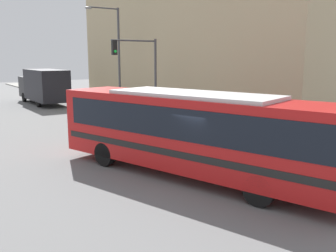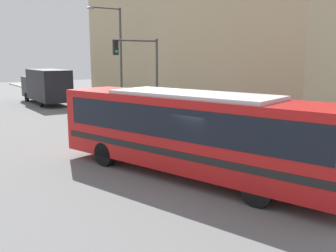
% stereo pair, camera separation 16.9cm
% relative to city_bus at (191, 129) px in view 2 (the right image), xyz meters
% --- Properties ---
extents(ground_plane, '(120.00, 120.00, 0.00)m').
position_rel_city_bus_xyz_m(ground_plane, '(0.07, -0.40, -1.81)').
color(ground_plane, slate).
extents(sidewalk, '(2.62, 70.00, 0.14)m').
position_rel_city_bus_xyz_m(sidewalk, '(5.88, 19.60, -1.73)').
color(sidewalk, gray).
rests_on(sidewalk, ground_plane).
extents(building_facade, '(6.00, 25.87, 12.63)m').
position_rel_city_bus_xyz_m(building_facade, '(10.18, 13.54, 4.51)').
color(building_facade, tan).
rests_on(building_facade, ground_plane).
extents(city_bus, '(5.62, 11.73, 3.13)m').
position_rel_city_bus_xyz_m(city_bus, '(0.00, 0.00, 0.00)').
color(city_bus, red).
rests_on(city_bus, ground_plane).
extents(delivery_truck, '(2.50, 8.48, 3.24)m').
position_rel_city_bus_xyz_m(delivery_truck, '(2.02, 24.99, -0.06)').
color(delivery_truck, black).
rests_on(delivery_truck, ground_plane).
extents(fire_hydrant, '(0.23, 0.31, 0.77)m').
position_rel_city_bus_xyz_m(fire_hydrant, '(5.17, 4.18, -1.28)').
color(fire_hydrant, red).
rests_on(fire_hydrant, sidewalk).
extents(traffic_light_pole, '(3.28, 0.35, 5.40)m').
position_rel_city_bus_xyz_m(traffic_light_pole, '(4.21, 10.71, 2.04)').
color(traffic_light_pole, '#47474C').
rests_on(traffic_light_pole, sidewalk).
extents(parking_meter, '(0.14, 0.14, 1.18)m').
position_rel_city_bus_xyz_m(parking_meter, '(5.17, 9.42, -0.85)').
color(parking_meter, '#47474C').
rests_on(parking_meter, sidewalk).
extents(street_lamp, '(2.77, 0.28, 7.92)m').
position_rel_city_bus_xyz_m(street_lamp, '(5.07, 16.11, 3.01)').
color(street_lamp, '#47474C').
rests_on(street_lamp, sidewalk).
extents(pedestrian_near_corner, '(0.34, 0.34, 1.78)m').
position_rel_city_bus_xyz_m(pedestrian_near_corner, '(6.23, 8.52, -0.75)').
color(pedestrian_near_corner, '#47382D').
rests_on(pedestrian_near_corner, sidewalk).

